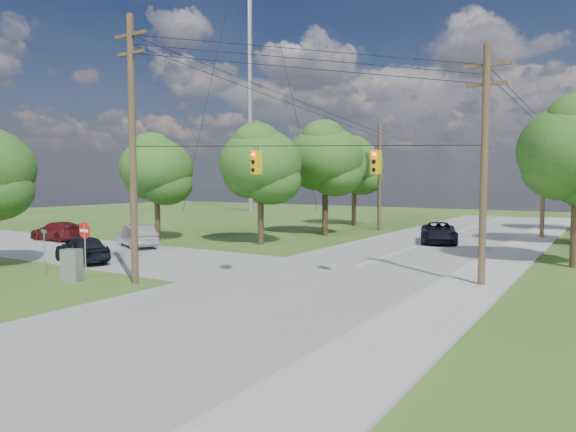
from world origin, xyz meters
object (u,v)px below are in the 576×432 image
Objects in this scene: pole_north_e at (544,175)px; pole_north_w at (379,175)px; pole_sw at (133,146)px; car_cross_dark at (82,249)px; pole_ne at (484,162)px; car_cross_silver at (137,236)px; do_not_enter_sign at (85,236)px; car_main_north at (439,233)px; control_cabinet at (72,265)px; car_cross_far at (58,231)px.

pole_north_e is 13.90m from pole_north_w.
pole_sw is 1.20× the size of pole_north_w.
pole_ne is at bearing 120.49° from car_cross_dark.
pole_sw is 32.55m from pole_north_e.
car_cross_silver is 9.67m from do_not_enter_sign.
pole_sw reaches higher than car_main_north.
pole_ne is 16.60m from car_main_north.
car_cross_dark reaches higher than car_main_north.
pole_ne is 22.00m from pole_north_e.
pole_sw is 15.51m from pole_ne.
do_not_enter_sign is (-1.50, 1.81, 1.10)m from control_cabinet.
control_cabinet is at bearing 58.48° from car_cross_far.
pole_north_w is at bearing 65.59° from control_cabinet.
car_cross_dark is 24.66m from car_main_north.
car_cross_silver is (-23.26, 0.99, -4.67)m from pole_ne.
car_cross_dark is at bearing 62.40° from car_cross_far.
pole_ne reaches higher than do_not_enter_sign.
control_cabinet is at bearing -50.95° from do_not_enter_sign.
car_cross_silver is (-9.76, 8.59, -5.43)m from pole_sw.
car_cross_dark is at bearing -143.94° from car_main_north.
pole_ne reaches higher than pole_north_w.
car_cross_far is at bearing 150.88° from do_not_enter_sign.
pole_ne is 2.09× the size of car_cross_far.
car_cross_far is 17.57m from control_cabinet.
car_main_north is (25.28, 14.36, 0.03)m from car_cross_far.
pole_sw is at bearing -89.23° from pole_north_w.
car_cross_far is 0.91× the size of car_main_north.
pole_ne is 21.75m from car_cross_dark.
do_not_enter_sign reaches higher than control_cabinet.
pole_north_w is (-13.90, 22.00, -0.34)m from pole_ne.
pole_sw is at bearing 72.56° from car_cross_silver.
pole_north_e is 10.48m from car_main_north.
car_cross_dark is (-20.58, -27.30, -4.31)m from pole_north_e.
pole_sw reaches higher than pole_north_w.
pole_sw is 20.34m from car_cross_far.
car_cross_silver is at bearing -137.91° from pole_north_e.
car_cross_far is 15.40m from do_not_enter_sign.
pole_north_e is at bearing 0.00° from pole_north_w.
pole_north_e is 6.71× the size of control_cabinet.
car_cross_dark is at bearing -103.74° from pole_north_w.
pole_ne is 2.28× the size of car_cross_dark.
car_cross_dark is at bearing 47.03° from car_cross_silver.
pole_sw is at bearing 88.04° from car_cross_dark.
car_cross_silver is 0.92× the size of car_cross_far.
control_cabinet is 2.60m from do_not_enter_sign.
pole_sw is 2.61× the size of car_cross_dark.
car_cross_dark is 12.21m from car_cross_far.
pole_sw is 6.25m from do_not_enter_sign.
pole_ne reaches higher than control_cabinet.
pole_ne is at bearing -57.71° from pole_north_w.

